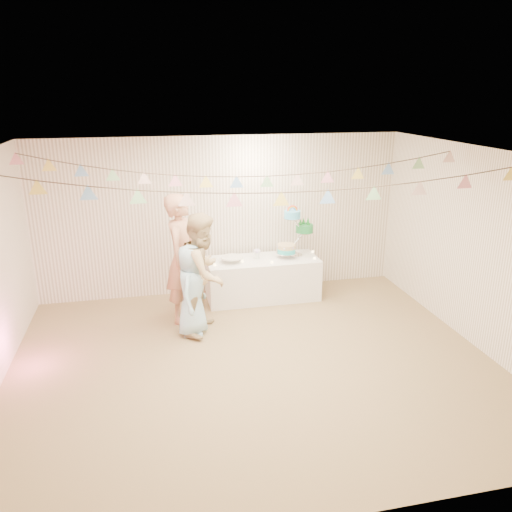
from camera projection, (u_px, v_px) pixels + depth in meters
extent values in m
plane|color=olive|center=(254.00, 363.00, 6.29)|extent=(6.00, 6.00, 0.00)
plane|color=beige|center=(254.00, 155.00, 5.47)|extent=(6.00, 6.00, 0.00)
plane|color=white|center=(222.00, 216.00, 8.20)|extent=(6.00, 6.00, 0.00)
plane|color=white|center=(328.00, 381.00, 3.57)|extent=(6.00, 6.00, 0.00)
plane|color=white|center=(479.00, 249.00, 6.49)|extent=(5.00, 5.00, 0.00)
cube|color=white|center=(263.00, 279.00, 8.16)|extent=(1.81, 0.72, 0.68)
cylinder|color=white|center=(232.00, 257.00, 7.88)|extent=(0.35, 0.35, 0.02)
imported|color=tan|center=(183.00, 258.00, 7.22)|extent=(0.69, 0.82, 1.91)
imported|color=tan|center=(203.00, 273.00, 6.92)|extent=(0.94, 1.03, 1.72)
imported|color=#A6D3EB|center=(192.00, 290.00, 6.88)|extent=(0.63, 0.75, 1.31)
cylinder|color=#FFD88C|center=(215.00, 265.00, 7.75)|extent=(0.04, 0.04, 0.03)
cylinder|color=#FFD88C|center=(239.00, 256.00, 8.14)|extent=(0.04, 0.04, 0.03)
cylinder|color=#FFD88C|center=(272.00, 262.00, 7.87)|extent=(0.04, 0.04, 0.03)
cylinder|color=#FFD88C|center=(280.00, 253.00, 8.32)|extent=(0.04, 0.04, 0.03)
cylinder|color=#FFD88C|center=(315.00, 258.00, 8.05)|extent=(0.04, 0.04, 0.03)
cylinder|color=#FFD88C|center=(313.00, 252.00, 8.37)|extent=(0.04, 0.04, 0.03)
cylinder|color=#FFD88C|center=(242.00, 261.00, 7.91)|extent=(0.04, 0.04, 0.03)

